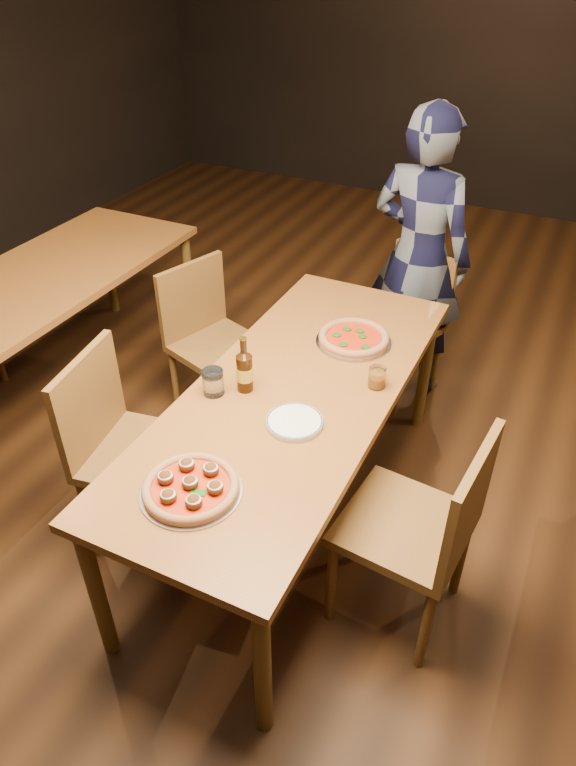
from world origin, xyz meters
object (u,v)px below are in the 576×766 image
at_px(beer_bottle, 245,372).
at_px(diner, 419,257).
at_px(chair_main_nw, 142,453).
at_px(pizza_margherita, 354,338).
at_px(chair_end, 397,325).
at_px(amber_glass, 377,377).
at_px(chair_main_e, 405,525).
at_px(water_glass, 213,382).
at_px(table_main, 293,404).
at_px(plate_stack, 295,422).
at_px(chair_main_sw, 219,346).
at_px(pizza_meatball, 191,487).
at_px(table_left, 38,291).

bearing_deg(beer_bottle, diner, 77.41).
relative_size(chair_main_nw, pizza_margherita, 2.81).
bearing_deg(chair_end, amber_glass, -56.74).
bearing_deg(chair_main_e, beer_bottle, -97.63).
bearing_deg(water_glass, amber_glass, 29.72).
relative_size(table_main, plate_stack, 9.11).
relative_size(chair_main_sw, pizza_meatball, 2.63).
xyz_separation_m(table_left, diner, (1.83, 1.04, 0.14)).
xyz_separation_m(chair_main_nw, water_glass, (0.25, 0.21, 0.32)).
distance_m(chair_main_sw, amber_glass, 1.11).
relative_size(chair_main_sw, beer_bottle, 3.78).
relative_size(chair_end, amber_glass, 9.86).
xyz_separation_m(chair_main_nw, chair_end, (0.63, 1.56, -0.04)).
bearing_deg(table_main, water_glass, -151.17).
relative_size(table_left, water_glass, 18.27).
height_order(table_left, amber_glass, amber_glass).
bearing_deg(table_left, beer_bottle, -14.05).
bearing_deg(pizza_margherita, chair_main_e, -55.14).
relative_size(pizza_meatball, amber_glass, 3.89).
bearing_deg(table_left, pizza_meatball, -30.83).
xyz_separation_m(chair_main_e, beer_bottle, (-0.77, 0.18, 0.35)).
bearing_deg(water_glass, plate_stack, -5.84).
height_order(pizza_margherita, plate_stack, pizza_margherita).
relative_size(chair_main_sw, diner, 0.56).
relative_size(pizza_meatball, plate_stack, 1.60).
distance_m(table_left, chair_main_nw, 1.36).
relative_size(table_main, chair_main_nw, 2.05).
bearing_deg(chair_end, diner, 95.70).
height_order(table_main, plate_stack, plate_stack).
xyz_separation_m(beer_bottle, water_glass, (-0.11, -0.08, -0.03)).
xyz_separation_m(chair_main_sw, plate_stack, (0.80, -0.73, 0.30)).
bearing_deg(amber_glass, pizza_margherita, 126.88).
bearing_deg(amber_glass, chair_main_e, -56.48).
distance_m(chair_main_e, pizza_meatball, 0.83).
relative_size(chair_end, diner, 0.54).
height_order(table_left, pizza_margherita, pizza_margherita).
bearing_deg(table_main, chair_main_sw, 142.60).
relative_size(pizza_meatball, diner, 0.21).
relative_size(water_glass, amber_glass, 1.21).
bearing_deg(chair_end, plate_stack, -67.96).
bearing_deg(pizza_meatball, chair_main_nw, 146.93).
relative_size(pizza_margherita, amber_glass, 3.85).
height_order(table_main, water_glass, water_glass).
bearing_deg(chair_main_sw, chair_main_nw, -151.13).
xyz_separation_m(table_left, pizza_meatball, (1.64, -0.98, 0.10)).
xyz_separation_m(pizza_meatball, amber_glass, (0.36, 0.85, 0.02)).
bearing_deg(pizza_meatball, diner, 84.40).
distance_m(chair_main_sw, diner, 1.21).
relative_size(chair_main_sw, amber_glass, 10.22).
bearing_deg(pizza_meatball, beer_bottle, 101.27).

